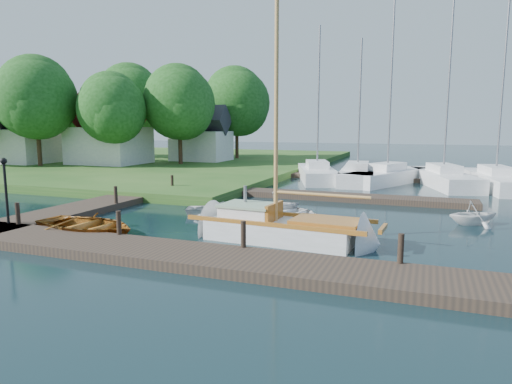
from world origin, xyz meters
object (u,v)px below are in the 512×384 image
(marina_boat_2, at_px, (387,175))
(house_b, at_px, (22,137))
(marina_boat_0, at_px, (317,173))
(tree_5, at_px, (54,110))
(marina_boat_1, at_px, (357,174))
(marina_boat_3, at_px, (443,177))
(tree_7, at_px, (237,102))
(house_a, at_px, (109,136))
(mooring_post_4, at_px, (116,195))
(tree_4, at_px, (130,100))
(house_c, at_px, (201,139))
(tree_2, at_px, (112,108))
(tender_c, at_px, (289,209))
(mooring_post_2, at_px, (243,234))
(sailboat, at_px, (285,231))
(marina_boat_4, at_px, (496,179))
(lamp_post, at_px, (5,181))
(tree_1, at_px, (36,98))
(mooring_post_1, at_px, (119,223))
(dinghy, at_px, (86,223))
(tree_3, at_px, (180,103))
(mooring_post_0, at_px, (18,213))
(tender_b, at_px, (276,202))
(tender_a, at_px, (222,208))
(mooring_post_3, at_px, (401,249))
(mooring_post_5, at_px, (172,182))
(tender_d, at_px, (473,212))

(marina_boat_2, xyz_separation_m, house_b, (-32.00, -0.26, 2.19))
(marina_boat_0, xyz_separation_m, tree_5, (-29.18, 5.74, 4.85))
(marina_boat_1, bearing_deg, marina_boat_3, -93.05)
(marina_boat_3, distance_m, house_b, 35.56)
(marina_boat_0, xyz_separation_m, tree_7, (-11.18, 11.74, 5.63))
(house_a, bearing_deg, house_b, -165.96)
(mooring_post_4, relative_size, tree_4, 0.08)
(mooring_post_4, relative_size, house_c, 0.15)
(tree_2, bearing_deg, tender_c, -33.83)
(mooring_post_2, height_order, tender_c, mooring_post_2)
(sailboat, bearing_deg, marina_boat_4, 67.37)
(lamp_post, bearing_deg, marina_boat_4, 46.11)
(marina_boat_2, distance_m, house_b, 32.08)
(lamp_post, height_order, tree_1, tree_1)
(marina_boat_0, xyz_separation_m, house_a, (-19.19, 1.69, 2.39))
(marina_boat_1, height_order, tree_2, marina_boat_1)
(mooring_post_1, bearing_deg, dinghy, 161.60)
(tree_3, bearing_deg, lamp_post, -75.41)
(tender_c, relative_size, house_b, 0.54)
(marina_boat_1, bearing_deg, mooring_post_4, 141.98)
(mooring_post_0, relative_size, tree_3, 0.09)
(mooring_post_2, xyz_separation_m, tender_c, (-0.46, 6.29, -0.38))
(marina_boat_0, height_order, tree_5, marina_boat_0)
(mooring_post_4, xyz_separation_m, tender_b, (7.30, 1.75, -0.16))
(mooring_post_2, distance_m, tree_1, 31.14)
(tender_b, distance_m, tree_1, 26.97)
(marina_boat_0, xyz_separation_m, tree_1, (-23.18, -2.26, 5.52))
(mooring_post_4, xyz_separation_m, marina_boat_1, (9.04, 14.19, -0.14))
(mooring_post_0, height_order, mooring_post_1, same)
(tender_a, relative_size, tree_1, 0.34)
(marina_boat_3, xyz_separation_m, house_b, (-35.49, -0.42, 2.19))
(house_b, bearing_deg, mooring_post_3, -29.20)
(house_b, bearing_deg, tree_4, 53.29)
(mooring_post_5, bearing_deg, mooring_post_2, -49.64)
(tender_d, bearing_deg, marina_boat_4, -40.05)
(mooring_post_1, height_order, house_b, house_b)
(tender_a, distance_m, tree_1, 25.61)
(house_a, distance_m, tree_2, 3.61)
(tree_7, bearing_deg, tree_5, -161.57)
(tender_b, relative_size, tree_4, 0.21)
(mooring_post_4, bearing_deg, mooring_post_2, -30.47)
(sailboat, bearing_deg, tender_b, 115.65)
(lamp_post, height_order, tree_2, tree_2)
(mooring_post_4, bearing_deg, marina_boat_0, 66.62)
(tender_c, distance_m, house_c, 25.69)
(mooring_post_2, distance_m, tender_c, 6.32)
(tender_a, xyz_separation_m, tender_b, (2.13, 1.14, 0.22))
(tender_a, relative_size, house_c, 0.60)
(mooring_post_0, relative_size, tender_a, 0.25)
(marina_boat_3, height_order, tree_4, marina_boat_3)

